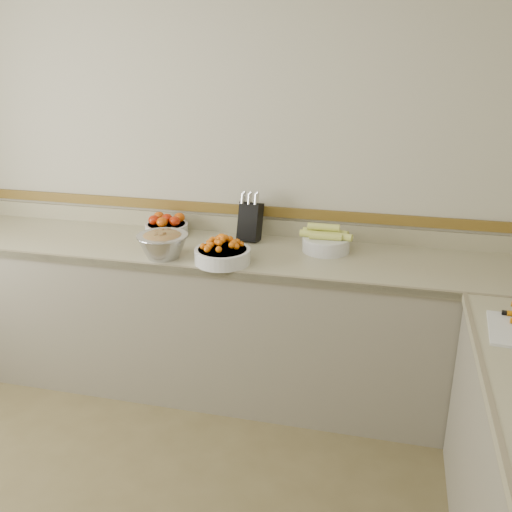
% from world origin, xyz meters
% --- Properties ---
extents(back_wall, '(4.00, 0.00, 4.00)m').
position_xyz_m(back_wall, '(0.00, 2.00, 1.30)').
color(back_wall, '#B5AF95').
rests_on(back_wall, ground_plane).
extents(counter_back, '(4.00, 0.65, 1.08)m').
position_xyz_m(counter_back, '(0.00, 1.68, 0.45)').
color(counter_back, gray).
rests_on(counter_back, ground_plane).
extents(knife_block, '(0.14, 0.16, 0.30)m').
position_xyz_m(knife_block, '(0.19, 1.87, 1.02)').
color(knife_block, black).
rests_on(knife_block, counter_back).
extents(tomato_bowl, '(0.26, 0.26, 0.13)m').
position_xyz_m(tomato_bowl, '(-0.33, 1.85, 0.95)').
color(tomato_bowl, silver).
rests_on(tomato_bowl, counter_back).
extents(cherry_tomato_bowl, '(0.30, 0.30, 0.16)m').
position_xyz_m(cherry_tomato_bowl, '(0.14, 1.47, 0.96)').
color(cherry_tomato_bowl, silver).
rests_on(cherry_tomato_bowl, counter_back).
extents(corn_bowl, '(0.30, 0.27, 0.16)m').
position_xyz_m(corn_bowl, '(0.65, 1.79, 0.96)').
color(corn_bowl, silver).
rests_on(corn_bowl, counter_back).
extents(rhubarb_bowl, '(0.28, 0.28, 0.16)m').
position_xyz_m(rhubarb_bowl, '(-0.20, 1.47, 0.98)').
color(rhubarb_bowl, '#B2B2BA').
rests_on(rhubarb_bowl, counter_back).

